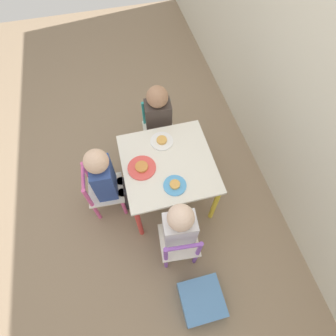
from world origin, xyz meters
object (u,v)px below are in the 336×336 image
Objects in this scene: child_left at (159,119)px; plate_front at (142,167)px; chair_teal at (158,130)px; chair_pink at (103,191)px; child_front at (106,177)px; plate_right at (175,185)px; storage_bin at (202,300)px; plate_left at (162,141)px; child_right at (179,227)px; chair_purple at (179,244)px; kids_table at (168,168)px.

child_left is 3.87× the size of plate_front.
chair_pink is at bearing -134.30° from chair_teal.
plate_right is (0.21, 0.44, 0.07)m from child_front.
child_front reaches higher than storage_bin.
plate_left is at bearing -178.85° from storage_bin.
child_front reaches higher than child_right.
child_left is at bearing -45.67° from child_front.
chair_purple is 2.58× the size of plate_front.
child_left reaches higher than chair_purple.
chair_teal is (-1.00, 0.08, 0.00)m from chair_purple.
storage_bin is (1.30, -0.01, -0.39)m from child_left.
chair_purple is 3.03× the size of plate_left.
chair_pink is 0.67× the size of child_left.
child_front is at bearing -69.85° from plate_left.
plate_left is at bearing 135.00° from plate_front.
chair_teal reaches higher than kids_table.
plate_left is at bearing 180.00° from kids_table.
plate_front is at bearing -69.23° from chair_purple.
plate_left is (-0.69, 0.05, 0.26)m from chair_purple.
child_left is at bearing 172.51° from plate_left.
child_right is 2.61× the size of storage_bin.
plate_right and plate_left have the same top height.
child_left reaches higher than chair_pink.
child_front is 0.48m from plate_left.
child_front is 0.27m from plate_front.
child_left is 4.94× the size of plate_right.
child_left is (-0.88, 0.07, 0.02)m from child_right.
child_right is 3.73× the size of plate_front.
chair_pink is at bearing -137.82° from child_left.
child_right is (0.94, -0.08, 0.19)m from chair_teal.
chair_purple is 0.74m from plate_left.
child_left is 2.71× the size of storage_bin.
child_front is (-0.52, -0.40, 0.19)m from chair_purple.
child_right reaches higher than kids_table.
plate_right is (0.63, -0.03, 0.06)m from child_left.
storage_bin is (1.04, 0.02, -0.45)m from plate_left.
child_left is at bearing -90.00° from chair_teal.
child_right reaches higher than chair_purple.
chair_pink is 0.69× the size of child_right.
kids_table is 0.44m from child_front.
child_right reaches higher than plate_right.
plate_right reaches higher than chair_pink.
child_front is (-0.46, -0.40, 0.01)m from child_right.
child_right is 0.63m from plate_left.
child_left is 4.54× the size of plate_left.
child_front reaches higher than plate_front.
plate_front is (-0.50, -0.14, 0.26)m from chair_purple.
chair_teal reaches higher than storage_bin.
child_left is (0.06, -0.00, 0.20)m from chair_teal.
child_left is (-0.44, 0.03, 0.02)m from kids_table.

